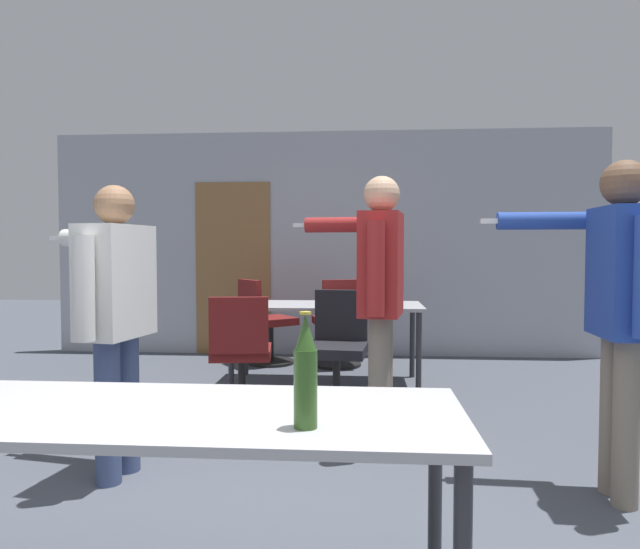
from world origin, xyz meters
The scene contains 12 objects.
back_wall centered at (-0.03, 5.26, 1.31)m, with size 6.51×0.12×2.64m.
conference_table_near centered at (-0.17, 0.26, 0.67)m, with size 1.88×0.68×0.74m.
conference_table_far centered at (0.11, 3.78, 0.67)m, with size 1.77×0.76×0.74m.
person_center_tall centered at (-0.91, 1.50, 0.96)m, with size 0.73×0.73×1.60m.
person_far_watching centered at (0.55, 2.15, 1.04)m, with size 0.77×0.73×1.72m.
person_left_plaid centered at (1.71, 1.41, 1.03)m, with size 0.76×0.61×1.69m.
office_chair_near_pushed centered at (0.19, 4.53, 0.45)m, with size 0.58×0.63×0.94m.
office_chair_far_left centered at (0.25, 3.05, 0.43)m, with size 0.52×0.57×0.92m.
office_chair_far_right centered at (-0.62, 4.62, 0.44)m, with size 0.69×0.67×0.93m.
office_chair_mid_tucked centered at (-0.50, 2.83, 0.41)m, with size 0.52×0.58×0.90m.
beer_bottle centered at (0.28, 0.10, 0.90)m, with size 0.07×0.07×0.33m.
drink_cup centered at (0.19, 3.74, 0.80)m, with size 0.08×0.08×0.10m.
Camera 1 is at (0.44, -1.50, 1.26)m, focal length 32.00 mm.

